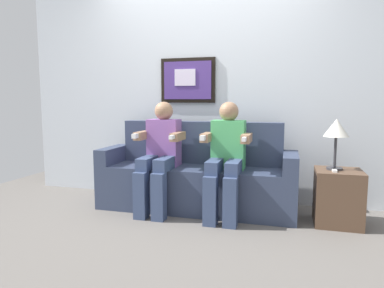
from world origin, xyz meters
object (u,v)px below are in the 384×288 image
person_on_left (160,152)px  side_table_right (338,197)px  person_on_right (226,155)px  table_lamp (336,130)px  couch (197,179)px  spare_remote_on_table (334,170)px

person_on_left → side_table_right: person_on_left is taller
person_on_right → table_lamp: 1.01m
couch → side_table_right: (1.35, -0.11, -0.06)m
couch → table_lamp: size_ratio=4.36×
person_on_right → side_table_right: 1.08m
person_on_left → side_table_right: bearing=2.1°
couch → side_table_right: size_ratio=4.01×
couch → person_on_left: bearing=-153.6°
side_table_right → table_lamp: (-0.04, 0.01, 0.61)m
person_on_right → table_lamp: (0.98, 0.07, 0.25)m
person_on_left → spare_remote_on_table: size_ratio=8.54×
couch → side_table_right: 1.36m
side_table_right → table_lamp: table_lamp is taller
couch → spare_remote_on_table: (1.30, -0.18, 0.20)m
person_on_right → spare_remote_on_table: (0.96, -0.01, -0.10)m
couch → side_table_right: couch is taller
person_on_left → person_on_right: (0.68, 0.00, 0.00)m
side_table_right → couch: bearing=175.5°
person_on_right → side_table_right: size_ratio=2.22×
person_on_left → table_lamp: person_on_left is taller
couch → side_table_right: bearing=-4.5°
spare_remote_on_table → couch: bearing=172.2°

